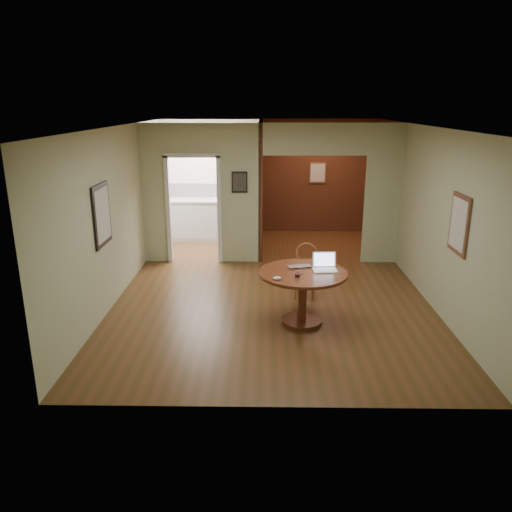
{
  "coord_description": "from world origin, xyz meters",
  "views": [
    {
      "loc": [
        -0.13,
        -7.03,
        3.05
      ],
      "look_at": [
        -0.24,
        -0.2,
        0.95
      ],
      "focal_mm": 35.0,
      "sensor_mm": 36.0,
      "label": 1
    }
  ],
  "objects_px": {
    "open_laptop": "(325,265)",
    "closed_laptop": "(301,268)",
    "chair": "(306,268)",
    "dining_table": "(303,285)"
  },
  "relations": [
    {
      "from": "dining_table",
      "to": "chair",
      "type": "height_order",
      "value": "chair"
    },
    {
      "from": "chair",
      "to": "open_laptop",
      "type": "xyz_separation_m",
      "value": [
        0.19,
        -0.92,
        0.35
      ]
    },
    {
      "from": "dining_table",
      "to": "open_laptop",
      "type": "bearing_deg",
      "value": 19.39
    },
    {
      "from": "dining_table",
      "to": "chair",
      "type": "xyz_separation_m",
      "value": [
        0.13,
        1.03,
        -0.08
      ]
    },
    {
      "from": "chair",
      "to": "open_laptop",
      "type": "height_order",
      "value": "open_laptop"
    },
    {
      "from": "open_laptop",
      "to": "closed_laptop",
      "type": "distance_m",
      "value": 0.34
    },
    {
      "from": "open_laptop",
      "to": "closed_laptop",
      "type": "relative_size",
      "value": 1.04
    },
    {
      "from": "dining_table",
      "to": "closed_laptop",
      "type": "relative_size",
      "value": 3.71
    },
    {
      "from": "dining_table",
      "to": "open_laptop",
      "type": "distance_m",
      "value": 0.43
    },
    {
      "from": "chair",
      "to": "closed_laptop",
      "type": "height_order",
      "value": "chair"
    }
  ]
}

